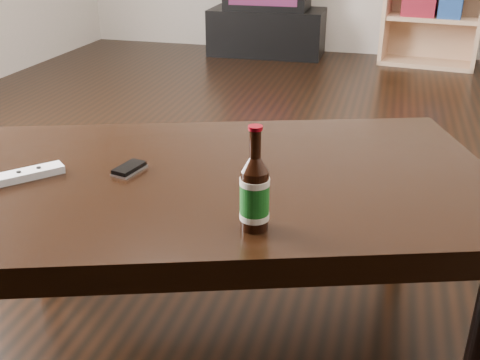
% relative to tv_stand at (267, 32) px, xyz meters
% --- Properties ---
extents(floor, '(5.00, 6.00, 0.01)m').
position_rel_tv_stand_xyz_m(floor, '(0.76, -2.75, -0.20)').
color(floor, black).
rests_on(floor, ground).
extents(tv_stand, '(0.97, 0.50, 0.39)m').
position_rel_tv_stand_xyz_m(tv_stand, '(0.00, 0.00, 0.00)').
color(tv_stand, black).
rests_on(tv_stand, floor).
extents(coffee_table, '(1.52, 1.17, 0.50)m').
position_rel_tv_stand_xyz_m(coffee_table, '(0.69, -3.62, 0.24)').
color(coffee_table, black).
rests_on(coffee_table, floor).
extents(beer_bottle, '(0.07, 0.07, 0.22)m').
position_rel_tv_stand_xyz_m(beer_bottle, '(0.83, -3.86, 0.39)').
color(beer_bottle, black).
rests_on(beer_bottle, coffee_table).
extents(phone, '(0.07, 0.10, 0.02)m').
position_rel_tv_stand_xyz_m(phone, '(0.46, -3.67, 0.32)').
color(phone, '#BCBCBE').
rests_on(phone, coffee_table).
extents(remote, '(0.15, 0.16, 0.02)m').
position_rel_tv_stand_xyz_m(remote, '(0.24, -3.77, 0.32)').
color(remote, white).
rests_on(remote, coffee_table).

